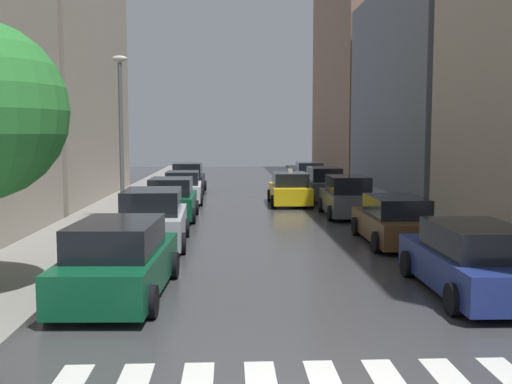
{
  "coord_description": "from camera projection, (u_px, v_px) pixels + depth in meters",
  "views": [
    {
      "loc": [
        -1.34,
        -6.41,
        3.46
      ],
      "look_at": [
        -0.33,
        15.76,
        1.34
      ],
      "focal_mm": 41.52,
      "sensor_mm": 36.0,
      "label": 1
    }
  ],
  "objects": [
    {
      "name": "parked_car_right_nearest",
      "position": [
        472.0,
        261.0,
        12.87
      ],
      "size": [
        2.18,
        4.83,
        1.57
      ],
      "rotation": [
        0.0,
        0.0,
        1.55
      ],
      "color": "navy",
      "rests_on": "ground"
    },
    {
      "name": "parked_car_left_fifth",
      "position": [
        188.0,
        179.0,
        35.89
      ],
      "size": [
        2.1,
        4.23,
        1.81
      ],
      "rotation": [
        0.0,
        0.0,
        1.56
      ],
      "color": "black",
      "rests_on": "ground"
    },
    {
      "name": "ground_plane",
      "position": [
        255.0,
        203.0,
        30.64
      ],
      "size": [
        28.0,
        72.0,
        0.04
      ],
      "primitive_type": "cube",
      "color": "#39393B"
    },
    {
      "name": "lamp_post_left",
      "position": [
        121.0,
        125.0,
        23.04
      ],
      "size": [
        0.6,
        0.28,
        6.39
      ],
      "color": "#595B60",
      "rests_on": "sidewalk_left"
    },
    {
      "name": "building_right_mid",
      "position": [
        428.0,
        89.0,
        36.67
      ],
      "size": [
        6.0,
        17.41,
        12.71
      ],
      "primitive_type": "cube",
      "color": "slate",
      "rests_on": "ground"
    },
    {
      "name": "parked_car_left_third",
      "position": [
        171.0,
        200.0,
        24.42
      ],
      "size": [
        2.12,
        4.06,
        1.73
      ],
      "rotation": [
        0.0,
        0.0,
        1.58
      ],
      "color": "#0C4C2D",
      "rests_on": "ground"
    },
    {
      "name": "parked_car_left_second",
      "position": [
        153.0,
        219.0,
        18.58
      ],
      "size": [
        2.28,
        4.58,
        1.79
      ],
      "rotation": [
        0.0,
        0.0,
        1.6
      ],
      "color": "#B2B7BF",
      "rests_on": "ground"
    },
    {
      "name": "parked_car_right_third",
      "position": [
        347.0,
        198.0,
        25.33
      ],
      "size": [
        2.09,
        4.38,
        1.75
      ],
      "rotation": [
        0.0,
        0.0,
        1.55
      ],
      "color": "#474C51",
      "rests_on": "ground"
    },
    {
      "name": "parked_car_right_fifth",
      "position": [
        309.0,
        177.0,
        38.3
      ],
      "size": [
        2.08,
        4.39,
        1.75
      ],
      "rotation": [
        0.0,
        0.0,
        1.54
      ],
      "color": "#0C4C2D",
      "rests_on": "ground"
    },
    {
      "name": "sidewalk_right",
      "position": [
        379.0,
        201.0,
        30.92
      ],
      "size": [
        3.0,
        72.0,
        0.15
      ],
      "primitive_type": "cube",
      "color": "gray",
      "rests_on": "ground"
    },
    {
      "name": "parked_car_left_nearest",
      "position": [
        119.0,
        261.0,
        12.68
      ],
      "size": [
        2.25,
        4.86,
        1.66
      ],
      "rotation": [
        0.0,
        0.0,
        1.53
      ],
      "color": "#0C4C2D",
      "rests_on": "ground"
    },
    {
      "name": "parked_car_left_fourth",
      "position": [
        183.0,
        188.0,
        30.38
      ],
      "size": [
        2.17,
        4.23,
        1.65
      ],
      "rotation": [
        0.0,
        0.0,
        1.6
      ],
      "color": "silver",
      "rests_on": "ground"
    },
    {
      "name": "sidewalk_left",
      "position": [
        129.0,
        202.0,
        30.33
      ],
      "size": [
        3.0,
        72.0,
        0.15
      ],
      "primitive_type": "cube",
      "color": "gray",
      "rests_on": "ground"
    },
    {
      "name": "parked_car_right_second",
      "position": [
        394.0,
        221.0,
        18.94
      ],
      "size": [
        2.07,
        4.72,
        1.54
      ],
      "rotation": [
        0.0,
        0.0,
        1.56
      ],
      "color": "brown",
      "rests_on": "ground"
    },
    {
      "name": "taxi_midroad",
      "position": [
        290.0,
        190.0,
        29.66
      ],
      "size": [
        2.11,
        4.51,
        1.81
      ],
      "rotation": [
        0.0,
        0.0,
        1.56
      ],
      "color": "yellow",
      "rests_on": "ground"
    },
    {
      "name": "building_right_far",
      "position": [
        360.0,
        60.0,
        55.69
      ],
      "size": [
        6.0,
        20.55,
        21.09
      ],
      "primitive_type": "cube",
      "color": "#8C6B56",
      "rests_on": "ground"
    },
    {
      "name": "parked_car_right_fourth",
      "position": [
        323.0,
        185.0,
        31.98
      ],
      "size": [
        2.01,
        4.79,
        1.77
      ],
      "rotation": [
        0.0,
        0.0,
        1.58
      ],
      "color": "#474C51",
      "rests_on": "ground"
    }
  ]
}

